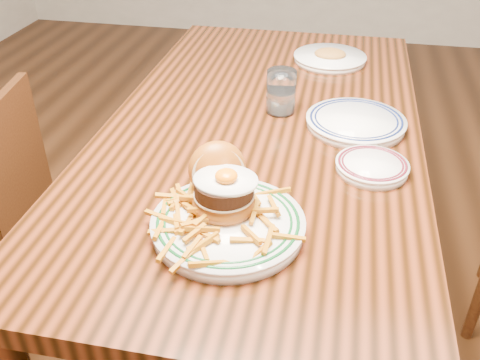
% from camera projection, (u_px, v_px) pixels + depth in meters
% --- Properties ---
extents(floor, '(6.00, 6.00, 0.00)m').
position_uv_depth(floor, '(258.00, 312.00, 1.89)').
color(floor, black).
rests_on(floor, ground).
extents(table, '(0.85, 1.60, 0.75)m').
position_uv_depth(table, '(262.00, 150.00, 1.52)').
color(table, black).
rests_on(table, floor).
extents(main_plate, '(0.31, 0.33, 0.15)m').
position_uv_depth(main_plate, '(226.00, 210.00, 1.07)').
color(main_plate, white).
rests_on(main_plate, table).
extents(side_plate, '(0.17, 0.18, 0.03)m').
position_uv_depth(side_plate, '(372.00, 166.00, 1.26)').
color(side_plate, white).
rests_on(side_plate, table).
extents(rear_plate, '(0.27, 0.27, 0.03)m').
position_uv_depth(rear_plate, '(356.00, 122.00, 1.44)').
color(rear_plate, white).
rests_on(rear_plate, table).
extents(water_glass, '(0.08, 0.08, 0.12)m').
position_uv_depth(water_glass, '(281.00, 94.00, 1.50)').
color(water_glass, white).
rests_on(water_glass, table).
extents(far_plate, '(0.25, 0.25, 0.04)m').
position_uv_depth(far_plate, '(330.00, 58.00, 1.85)').
color(far_plate, white).
rests_on(far_plate, table).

